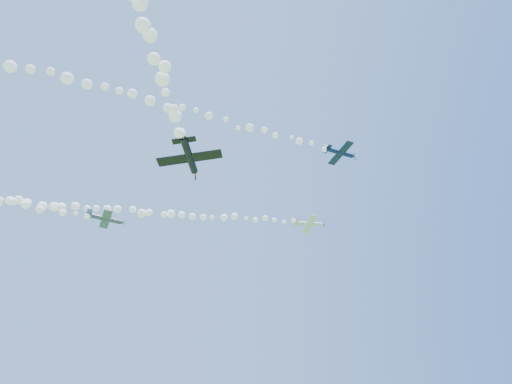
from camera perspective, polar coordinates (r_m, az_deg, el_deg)
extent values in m
cylinder|color=silver|center=(96.84, 7.00, -4.21)|extent=(6.25, 1.10, 1.14)
cone|color=silver|center=(97.83, 8.89, -4.27)|extent=(0.79, 0.85, 0.86)
cone|color=#A91330|center=(97.98, 9.15, -4.27)|extent=(0.33, 0.30, 0.30)
cube|color=black|center=(97.94, 9.08, -4.27)|extent=(0.14, 0.24, 1.97)
cube|color=silver|center=(96.85, 7.16, -4.28)|extent=(1.66, 7.65, 0.59)
cube|color=silver|center=(96.12, 5.40, -4.13)|extent=(0.92, 2.69, 0.25)
cube|color=#A91330|center=(96.39, 5.32, -3.84)|extent=(1.03, 0.17, 1.28)
sphere|color=black|center=(97.29, 7.47, -4.03)|extent=(0.79, 0.79, 0.81)
cylinder|color=#0D183A|center=(82.17, 11.05, 5.18)|extent=(5.72, 2.20, 0.83)
cone|color=#0D183A|center=(83.65, 12.85, 4.64)|extent=(0.84, 0.90, 0.76)
cone|color=silver|center=(83.86, 13.10, 4.57)|extent=(0.34, 0.33, 0.27)
cube|color=black|center=(83.80, 13.03, 4.59)|extent=(0.08, 0.21, 1.81)
cube|color=#0D183A|center=(82.21, 11.20, 5.08)|extent=(2.90, 7.17, 0.40)
cube|color=#0D183A|center=(81.04, 9.51, 5.67)|extent=(1.32, 2.59, 0.17)
cube|color=silver|center=(81.34, 9.42, 5.96)|extent=(0.90, 0.32, 1.15)
sphere|color=black|center=(82.78, 11.50, 5.23)|extent=(0.82, 0.84, 0.71)
cylinder|color=#394553|center=(89.50, -19.56, -3.36)|extent=(6.57, 2.23, 1.11)
cone|color=#394553|center=(89.62, -17.37, -3.92)|extent=(0.94, 1.01, 0.89)
cone|color=navy|center=(89.64, -17.07, -4.00)|extent=(0.39, 0.37, 0.31)
cube|color=black|center=(89.63, -17.15, -3.98)|extent=(0.17, 0.23, 2.06)
cube|color=#394553|center=(89.44, -19.41, -3.48)|extent=(3.53, 8.16, 0.52)
cube|color=#394553|center=(89.52, -21.36, -2.86)|extent=(1.58, 2.95, 0.23)
cube|color=navy|center=(89.78, -21.33, -2.52)|extent=(1.07, 0.39, 1.33)
sphere|color=black|center=(89.69, -18.93, -3.28)|extent=(0.98, 0.97, 0.83)
cylinder|color=black|center=(56.03, -8.90, 4.78)|extent=(1.82, 6.89, 1.02)
cone|color=black|center=(58.92, -8.17, 2.61)|extent=(1.01, 0.91, 0.92)
cone|color=#C17B16|center=(59.33, -8.07, 2.33)|extent=(0.36, 0.38, 0.32)
cube|color=black|center=(59.22, -8.10, 2.40)|extent=(0.42, 0.14, 2.16)
cube|color=black|center=(56.17, -8.83, 4.50)|extent=(8.53, 3.71, 1.18)
cube|color=black|center=(53.75, -9.57, 6.81)|extent=(3.09, 1.66, 0.45)
cube|color=#C17B16|center=(54.09, -9.61, 7.37)|extent=(0.52, 1.10, 1.38)
sphere|color=black|center=(57.05, -8.72, 4.54)|extent=(1.08, 1.01, 0.92)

